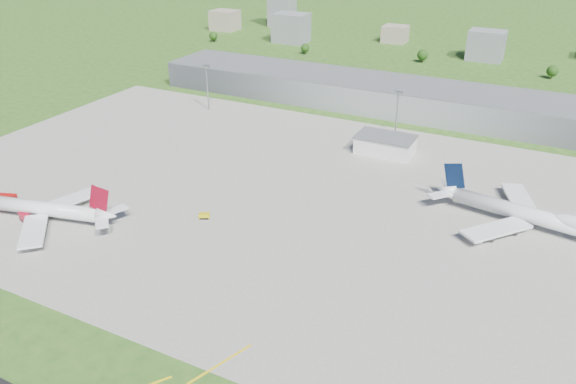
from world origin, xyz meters
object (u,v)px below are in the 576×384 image
at_px(airliner_red_twin, 42,209).
at_px(tug_yellow, 204,216).
at_px(airliner_blue_quad, 533,216).
at_px(van_white_near, 479,239).
at_px(fire_truck, 5,199).
at_px(crash_tender, 25,218).

bearing_deg(airliner_red_twin, tug_yellow, -165.03).
distance_m(airliner_blue_quad, tug_yellow, 119.36).
bearing_deg(airliner_red_twin, van_white_near, -171.64).
distance_m(fire_truck, crash_tender, 19.58).
relative_size(fire_truck, tug_yellow, 2.00).
xyz_separation_m(tug_yellow, van_white_near, (94.49, 29.60, 0.18)).
bearing_deg(airliner_blue_quad, airliner_red_twin, -145.89).
distance_m(airliner_red_twin, fire_truck, 24.03).
relative_size(airliner_blue_quad, fire_truck, 7.53).
xyz_separation_m(airliner_red_twin, airliner_blue_quad, (161.85, 75.37, 0.49)).
bearing_deg(airliner_blue_quad, tug_yellow, -147.38).
height_order(crash_tender, van_white_near, crash_tender).
distance_m(airliner_blue_quad, van_white_near, 23.65).
distance_m(crash_tender, van_white_near, 164.11).
relative_size(airliner_red_twin, crash_tender, 9.80).
distance_m(airliner_red_twin, tug_yellow, 59.48).
bearing_deg(airliner_blue_quad, van_white_near, -120.64).
xyz_separation_m(airliner_blue_quad, tug_yellow, (-109.41, -47.53, -4.06)).
xyz_separation_m(fire_truck, tug_yellow, (76.21, 25.50, -0.89)).
bearing_deg(fire_truck, tug_yellow, -0.96).
bearing_deg(van_white_near, fire_truck, 94.64).
distance_m(airliner_red_twin, crash_tender, 7.26).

